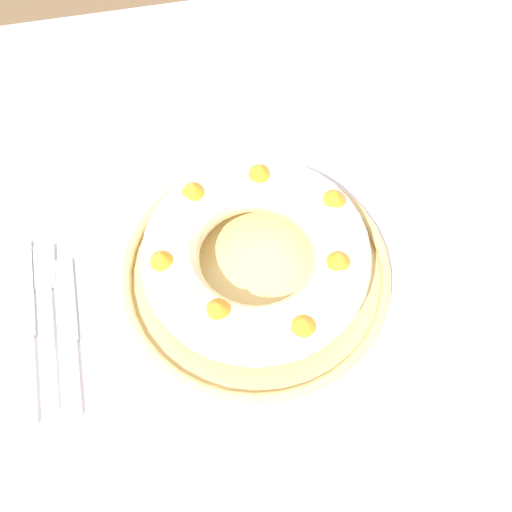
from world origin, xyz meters
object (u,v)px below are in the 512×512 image
at_px(fork, 48,311).
at_px(serving_knife, 27,341).
at_px(cake_knife, 70,344).
at_px(napkin, 478,246).
at_px(serving_dish, 256,274).
at_px(bundt_cake, 256,256).

distance_m(fork, serving_knife, 0.04).
height_order(cake_knife, napkin, cake_knife).
bearing_deg(napkin, serving_dish, 178.46).
bearing_deg(cake_knife, fork, 118.96).
distance_m(serving_dish, napkin, 0.27).
bearing_deg(fork, bundt_cake, 3.06).
distance_m(bundt_cake, napkin, 0.27).
relative_size(serving_knife, napkin, 1.77).
distance_m(cake_knife, napkin, 0.49).
distance_m(bundt_cake, fork, 0.25).
height_order(serving_knife, cake_knife, same).
xyz_separation_m(serving_dish, serving_knife, (-0.26, -0.03, -0.01)).
xyz_separation_m(bundt_cake, napkin, (0.27, -0.01, -0.06)).
relative_size(serving_dish, napkin, 2.47).
distance_m(serving_dish, serving_knife, 0.27).
height_order(fork, napkin, fork).
relative_size(bundt_cake, cake_knife, 1.34).
bearing_deg(bundt_cake, cake_knife, -169.08).
relative_size(bundt_cake, serving_knife, 1.14).
distance_m(fork, cake_knife, 0.05).
xyz_separation_m(fork, cake_knife, (0.02, -0.04, 0.00)).
height_order(serving_knife, napkin, serving_knife).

